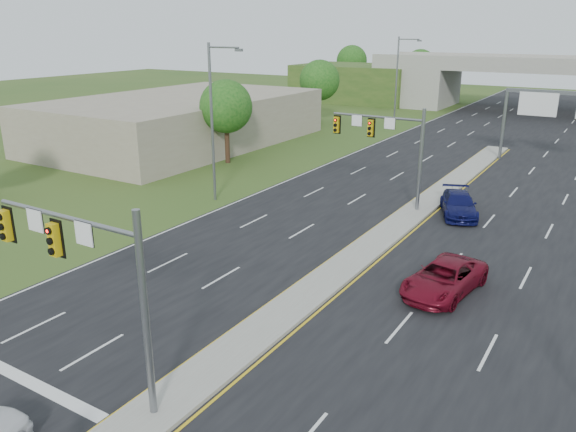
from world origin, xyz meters
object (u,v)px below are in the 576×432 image
Objects in this scene: signal_mast_near at (89,267)px; overpass at (546,89)px; car_far_a at (444,278)px; car_far_b at (459,204)px; sign_gantry at (571,108)px; signal_mast_far at (389,140)px.

signal_mast_near is 80.11m from overpass.
overpass reaches higher than signal_mast_near.
car_far_b is at bearing 110.64° from car_far_a.
sign_gantry reaches higher than car_far_a.
signal_mast_far is 21.91m from sign_gantry.
signal_mast_far reaches higher than car_far_b.
signal_mast_near is 0.09× the size of overpass.
signal_mast_far is at bearing 90.00° from signal_mast_near.
sign_gantry is (8.95, 19.99, 0.51)m from signal_mast_far.
overpass reaches higher than sign_gantry.
sign_gantry reaches higher than car_far_b.
sign_gantry is at bearing 65.89° from signal_mast_far.
signal_mast_far reaches higher than car_far_a.
sign_gantry is at bearing -79.21° from overpass.
overpass is 14.90× the size of car_far_a.
overpass is at bearing 70.88° from car_far_b.
car_far_a is (-1.42, -31.26, -4.47)m from sign_gantry.
signal_mast_near is at bearing -101.25° from sign_gantry.
overpass reaches higher than car_far_a.
signal_mast_near is 45.88m from sign_gantry.
sign_gantry is 31.61m from car_far_a.
signal_mast_near is at bearing -122.58° from car_far_b.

